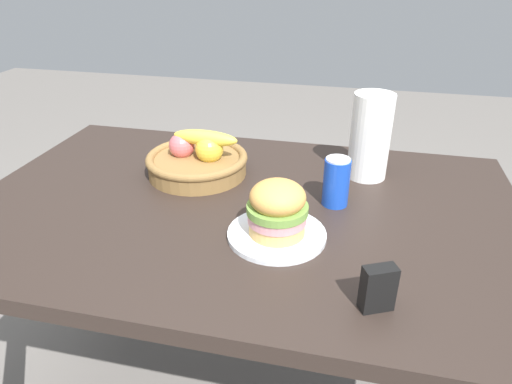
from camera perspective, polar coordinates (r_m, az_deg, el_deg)
The scene contains 7 objects.
dining_table at distance 1.22m, azimuth -1.70°, elevation -5.61°, with size 1.40×0.90×0.75m.
plate at distance 1.04m, azimuth 2.60°, elevation -5.29°, with size 0.22×0.22×0.01m, color white.
sandwich at distance 1.00m, azimuth 2.68°, elevation -2.03°, with size 0.14×0.14×0.13m.
soda_can at distance 1.16m, azimuth 9.97°, elevation 1.26°, with size 0.07×0.07×0.13m.
fruit_basket at distance 1.32m, azimuth -7.29°, elevation 3.99°, with size 0.29×0.29×0.14m.
paper_towel_roll at distance 1.31m, azimuth 14.04°, elevation 6.71°, with size 0.11×0.11×0.24m, color white.
napkin_holder at distance 0.86m, azimuth 14.95°, elevation -11.51°, with size 0.06×0.03×0.09m, color black.
Camera 1 is at (0.26, -0.98, 1.33)m, focal length 32.13 mm.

